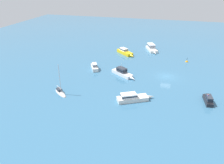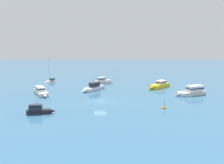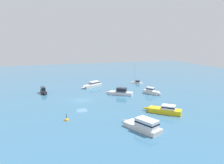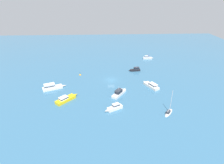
{
  "view_description": "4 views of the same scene",
  "coord_description": "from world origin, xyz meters",
  "px_view_note": "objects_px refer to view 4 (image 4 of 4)",
  "views": [
    {
      "loc": [
        -50.99,
        0.28,
        22.54
      ],
      "look_at": [
        -8.34,
        11.94,
        0.88
      ],
      "focal_mm": 34.55,
      "sensor_mm": 36.0,
      "label": 1
    },
    {
      "loc": [
        2.44,
        -55.25,
        14.51
      ],
      "look_at": [
        2.12,
        11.76,
        1.83
      ],
      "focal_mm": 44.42,
      "sensor_mm": 36.0,
      "label": 2
    },
    {
      "loc": [
        50.32,
        -9.81,
        14.48
      ],
      "look_at": [
        -6.66,
        10.14,
        2.65
      ],
      "focal_mm": 34.94,
      "sensor_mm": 36.0,
      "label": 3
    },
    {
      "loc": [
        2.79,
        62.43,
        30.25
      ],
      "look_at": [
        -0.06,
        4.63,
        1.51
      ],
      "focal_mm": 29.54,
      "sensor_mm": 36.0,
      "label": 4
    }
  ],
  "objects_px": {
    "powerboat_1": "(119,93)",
    "powerboat": "(135,69)",
    "cabin_cruiser_1": "(148,58)",
    "cabin_cruiser": "(151,85)",
    "motor_cruiser": "(114,107)",
    "channel_buoy": "(80,75)",
    "sailboat": "(169,113)",
    "cabin_cruiser_2": "(66,99)",
    "motor_cruiser_1": "(52,87)"
  },
  "relations": [
    {
      "from": "cabin_cruiser_1",
      "to": "channel_buoy",
      "type": "relative_size",
      "value": 3.1
    },
    {
      "from": "cabin_cruiser_1",
      "to": "powerboat",
      "type": "distance_m",
      "value": 17.08
    },
    {
      "from": "powerboat",
      "to": "sailboat",
      "type": "bearing_deg",
      "value": 92.84
    },
    {
      "from": "sailboat",
      "to": "channel_buoy",
      "type": "distance_m",
      "value": 38.15
    },
    {
      "from": "cabin_cruiser_2",
      "to": "powerboat_1",
      "type": "distance_m",
      "value": 16.83
    },
    {
      "from": "powerboat",
      "to": "cabin_cruiser_1",
      "type": "bearing_deg",
      "value": -125.79
    },
    {
      "from": "motor_cruiser_1",
      "to": "sailboat",
      "type": "bearing_deg",
      "value": -46.29
    },
    {
      "from": "motor_cruiser",
      "to": "powerboat",
      "type": "bearing_deg",
      "value": -138.08
    },
    {
      "from": "cabin_cruiser_1",
      "to": "motor_cruiser_1",
      "type": "xyz_separation_m",
      "value": [
        39.72,
        29.12,
        0.17
      ]
    },
    {
      "from": "powerboat",
      "to": "motor_cruiser_1",
      "type": "height_order",
      "value": "motor_cruiser_1"
    },
    {
      "from": "motor_cruiser",
      "to": "sailboat",
      "type": "xyz_separation_m",
      "value": [
        -14.87,
        2.46,
        -0.57
      ]
    },
    {
      "from": "channel_buoy",
      "to": "powerboat_1",
      "type": "bearing_deg",
      "value": 131.57
    },
    {
      "from": "motor_cruiser",
      "to": "powerboat_1",
      "type": "bearing_deg",
      "value": -131.33
    },
    {
      "from": "cabin_cruiser",
      "to": "sailboat",
      "type": "xyz_separation_m",
      "value": [
        -1.11,
        15.45,
        -0.56
      ]
    },
    {
      "from": "powerboat_1",
      "to": "sailboat",
      "type": "relative_size",
      "value": 0.96
    },
    {
      "from": "cabin_cruiser",
      "to": "powerboat_1",
      "type": "relative_size",
      "value": 1.07
    },
    {
      "from": "motor_cruiser_1",
      "to": "powerboat",
      "type": "bearing_deg",
      "value": 2.31
    },
    {
      "from": "cabin_cruiser",
      "to": "cabin_cruiser_1",
      "type": "xyz_separation_m",
      "value": [
        -5.32,
        -29.34,
        -0.0
      ]
    },
    {
      "from": "cabin_cruiser_1",
      "to": "sailboat",
      "type": "xyz_separation_m",
      "value": [
        4.21,
        44.79,
        -0.56
      ]
    },
    {
      "from": "motor_cruiser",
      "to": "sailboat",
      "type": "bearing_deg",
      "value": 143.29
    },
    {
      "from": "motor_cruiser",
      "to": "motor_cruiser_1",
      "type": "distance_m",
      "value": 24.51
    },
    {
      "from": "cabin_cruiser",
      "to": "powerboat",
      "type": "bearing_deg",
      "value": -15.02
    },
    {
      "from": "cabin_cruiser_2",
      "to": "motor_cruiser",
      "type": "xyz_separation_m",
      "value": [
        -14.49,
        5.38,
        0.02
      ]
    },
    {
      "from": "cabin_cruiser_1",
      "to": "motor_cruiser",
      "type": "bearing_deg",
      "value": -112.89
    },
    {
      "from": "cabin_cruiser_2",
      "to": "sailboat",
      "type": "relative_size",
      "value": 0.93
    },
    {
      "from": "cabin_cruiser",
      "to": "motor_cruiser_1",
      "type": "relative_size",
      "value": 0.94
    },
    {
      "from": "powerboat_1",
      "to": "sailboat",
      "type": "height_order",
      "value": "sailboat"
    },
    {
      "from": "cabin_cruiser",
      "to": "cabin_cruiser_2",
      "type": "xyz_separation_m",
      "value": [
        28.25,
        7.6,
        -0.01
      ]
    },
    {
      "from": "cabin_cruiser_1",
      "to": "cabin_cruiser_2",
      "type": "distance_m",
      "value": 49.91
    },
    {
      "from": "cabin_cruiser_2",
      "to": "cabin_cruiser_1",
      "type": "bearing_deg",
      "value": 1.06
    },
    {
      "from": "powerboat",
      "to": "cabin_cruiser",
      "type": "bearing_deg",
      "value": 97.24
    },
    {
      "from": "powerboat_1",
      "to": "motor_cruiser_1",
      "type": "relative_size",
      "value": 0.88
    },
    {
      "from": "cabin_cruiser_1",
      "to": "motor_cruiser_1",
      "type": "relative_size",
      "value": 0.66
    },
    {
      "from": "cabin_cruiser_2",
      "to": "powerboat_1",
      "type": "bearing_deg",
      "value": -36.63
    },
    {
      "from": "powerboat",
      "to": "channel_buoy",
      "type": "xyz_separation_m",
      "value": [
        22.66,
        3.16,
        -0.7
      ]
    },
    {
      "from": "powerboat",
      "to": "channel_buoy",
      "type": "height_order",
      "value": "powerboat"
    },
    {
      "from": "cabin_cruiser_1",
      "to": "motor_cruiser_1",
      "type": "height_order",
      "value": "cabin_cruiser_1"
    },
    {
      "from": "channel_buoy",
      "to": "powerboat",
      "type": "bearing_deg",
      "value": -172.07
    },
    {
      "from": "cabin_cruiser_2",
      "to": "powerboat_1",
      "type": "relative_size",
      "value": 0.96
    },
    {
      "from": "motor_cruiser_1",
      "to": "motor_cruiser",
      "type": "bearing_deg",
      "value": -55.08
    },
    {
      "from": "powerboat_1",
      "to": "sailboat",
      "type": "distance_m",
      "value": 16.74
    },
    {
      "from": "powerboat_1",
      "to": "channel_buoy",
      "type": "height_order",
      "value": "powerboat_1"
    },
    {
      "from": "cabin_cruiser_1",
      "to": "powerboat",
      "type": "height_order",
      "value": "cabin_cruiser_1"
    },
    {
      "from": "sailboat",
      "to": "channel_buoy",
      "type": "height_order",
      "value": "sailboat"
    },
    {
      "from": "motor_cruiser",
      "to": "channel_buoy",
      "type": "height_order",
      "value": "motor_cruiser"
    },
    {
      "from": "cabin_cruiser_1",
      "to": "cabin_cruiser",
      "type": "bearing_deg",
      "value": -98.9
    },
    {
      "from": "powerboat",
      "to": "powerboat_1",
      "type": "distance_m",
      "value": 21.0
    },
    {
      "from": "powerboat_1",
      "to": "powerboat",
      "type": "bearing_deg",
      "value": 12.0
    },
    {
      "from": "powerboat",
      "to": "sailboat",
      "type": "relative_size",
      "value": 0.69
    },
    {
      "from": "cabin_cruiser",
      "to": "powerboat_1",
      "type": "bearing_deg",
      "value": 84.01
    }
  ]
}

